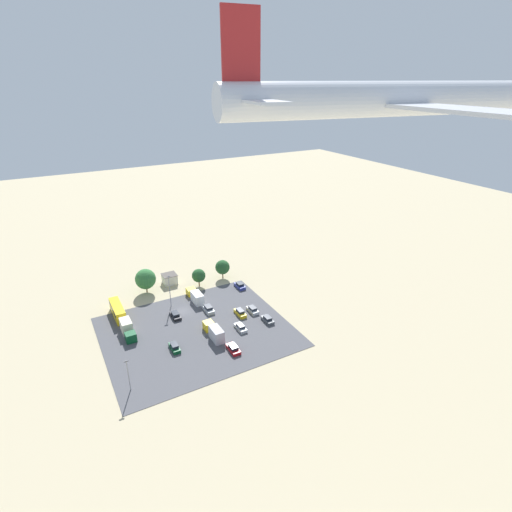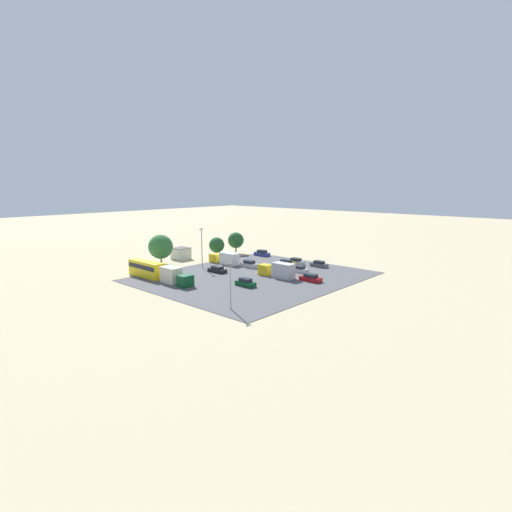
{
  "view_description": "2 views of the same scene",
  "coord_description": "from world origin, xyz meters",
  "px_view_note": "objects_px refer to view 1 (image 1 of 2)",
  "views": [
    {
      "loc": [
        27.77,
        90.97,
        58.1
      ],
      "look_at": [
        -3.51,
        34.93,
        29.43
      ],
      "focal_mm": 28.0,
      "sensor_mm": 36.0,
      "label": 1
    },
    {
      "loc": [
        61.52,
        67.08,
        19.59
      ],
      "look_at": [
        0.25,
        11.57,
        4.63
      ],
      "focal_mm": 28.0,
      "sensor_mm": 36.0,
      "label": 2
    }
  ],
  "objects_px": {
    "shed_building": "(170,279)",
    "parked_truck_0": "(214,332)",
    "parked_car_1": "(208,309)",
    "parked_truck_2": "(196,296)",
    "parked_car_3": "(253,310)",
    "bus": "(118,310)",
    "parked_truck_1": "(127,329)",
    "parked_car_5": "(240,286)",
    "parked_car_0": "(240,313)",
    "parked_car_7": "(175,315)",
    "parked_car_2": "(175,347)",
    "parked_car_6": "(233,349)",
    "parked_car_8": "(268,319)",
    "airplane": "(406,99)",
    "parked_car_4": "(240,327)"
  },
  "relations": [
    {
      "from": "shed_building",
      "to": "parked_truck_0",
      "type": "bearing_deg",
      "value": 91.13
    },
    {
      "from": "parked_car_1",
      "to": "parked_truck_2",
      "type": "distance_m",
      "value": 7.33
    },
    {
      "from": "parked_car_3",
      "to": "bus",
      "type": "bearing_deg",
      "value": -25.81
    },
    {
      "from": "parked_truck_1",
      "to": "parked_car_5",
      "type": "bearing_deg",
      "value": -167.24
    },
    {
      "from": "parked_truck_0",
      "to": "parked_car_1",
      "type": "bearing_deg",
      "value": 74.0
    },
    {
      "from": "shed_building",
      "to": "parked_car_5",
      "type": "height_order",
      "value": "shed_building"
    },
    {
      "from": "parked_truck_1",
      "to": "parked_car_0",
      "type": "bearing_deg",
      "value": 168.59
    },
    {
      "from": "parked_car_0",
      "to": "parked_car_7",
      "type": "relative_size",
      "value": 1.0
    },
    {
      "from": "parked_car_1",
      "to": "parked_car_5",
      "type": "relative_size",
      "value": 1.0
    },
    {
      "from": "parked_car_2",
      "to": "parked_truck_1",
      "type": "bearing_deg",
      "value": 124.92
    },
    {
      "from": "parked_car_6",
      "to": "parked_truck_1",
      "type": "xyz_separation_m",
      "value": [
        19.84,
        -18.69,
        0.85
      ]
    },
    {
      "from": "parked_car_8",
      "to": "parked_truck_1",
      "type": "height_order",
      "value": "parked_truck_1"
    },
    {
      "from": "parked_car_3",
      "to": "parked_car_5",
      "type": "height_order",
      "value": "parked_car_5"
    },
    {
      "from": "airplane",
      "to": "parked_truck_0",
      "type": "bearing_deg",
      "value": -164.93
    },
    {
      "from": "parked_car_8",
      "to": "parked_car_2",
      "type": "bearing_deg",
      "value": -1.05
    },
    {
      "from": "parked_car_3",
      "to": "airplane",
      "type": "relative_size",
      "value": 0.1
    },
    {
      "from": "parked_car_3",
      "to": "shed_building",
      "type": "bearing_deg",
      "value": -62.28
    },
    {
      "from": "parked_car_6",
      "to": "parked_car_4",
      "type": "bearing_deg",
      "value": 51.85
    },
    {
      "from": "parked_car_0",
      "to": "parked_truck_2",
      "type": "height_order",
      "value": "parked_truck_2"
    },
    {
      "from": "parked_car_5",
      "to": "parked_truck_1",
      "type": "distance_m",
      "value": 36.03
    },
    {
      "from": "parked_car_8",
      "to": "parked_truck_2",
      "type": "xyz_separation_m",
      "value": [
        12.34,
        -19.37,
        0.72
      ]
    },
    {
      "from": "parked_truck_2",
      "to": "parked_car_0",
      "type": "bearing_deg",
      "value": -59.95
    },
    {
      "from": "parked_car_3",
      "to": "parked_car_1",
      "type": "bearing_deg",
      "value": -30.59
    },
    {
      "from": "parked_car_1",
      "to": "airplane",
      "type": "height_order",
      "value": "airplane"
    },
    {
      "from": "bus",
      "to": "airplane",
      "type": "bearing_deg",
      "value": 110.0
    },
    {
      "from": "bus",
      "to": "parked_truck_2",
      "type": "bearing_deg",
      "value": 173.95
    },
    {
      "from": "shed_building",
      "to": "parked_car_3",
      "type": "relative_size",
      "value": 1.01
    },
    {
      "from": "parked_car_2",
      "to": "shed_building",
      "type": "bearing_deg",
      "value": 73.81
    },
    {
      "from": "parked_car_2",
      "to": "parked_car_0",
      "type": "bearing_deg",
      "value": 16.2
    },
    {
      "from": "airplane",
      "to": "parked_car_6",
      "type": "bearing_deg",
      "value": -166.1
    },
    {
      "from": "parked_car_0",
      "to": "parked_truck_1",
      "type": "relative_size",
      "value": 0.58
    },
    {
      "from": "bus",
      "to": "parked_truck_0",
      "type": "distance_m",
      "value": 28.1
    },
    {
      "from": "parked_car_2",
      "to": "parked_car_6",
      "type": "xyz_separation_m",
      "value": [
        -11.76,
        7.12,
        -0.02
      ]
    },
    {
      "from": "parked_car_8",
      "to": "parked_truck_0",
      "type": "bearing_deg",
      "value": -2.11
    },
    {
      "from": "parked_car_0",
      "to": "parked_car_1",
      "type": "bearing_deg",
      "value": 139.17
    },
    {
      "from": "airplane",
      "to": "parked_car_4",
      "type": "bearing_deg",
      "value": -174.05
    },
    {
      "from": "shed_building",
      "to": "parked_truck_0",
      "type": "distance_m",
      "value": 32.69
    },
    {
      "from": "parked_car_1",
      "to": "airplane",
      "type": "xyz_separation_m",
      "value": [
        -1.82,
        55.73,
        55.32
      ]
    },
    {
      "from": "parked_car_0",
      "to": "parked_car_6",
      "type": "xyz_separation_m",
      "value": [
        8.43,
        12.99,
        -0.05
      ]
    },
    {
      "from": "parked_car_3",
      "to": "parked_truck_0",
      "type": "height_order",
      "value": "parked_truck_0"
    },
    {
      "from": "parked_car_5",
      "to": "parked_truck_0",
      "type": "xyz_separation_m",
      "value": [
        16.9,
        19.44,
        0.79
      ]
    },
    {
      "from": "bus",
      "to": "parked_car_5",
      "type": "distance_m",
      "value": 35.56
    },
    {
      "from": "parked_car_1",
      "to": "parked_car_6",
      "type": "distance_m",
      "value": 18.86
    },
    {
      "from": "parked_truck_1",
      "to": "airplane",
      "type": "distance_m",
      "value": 81.34
    },
    {
      "from": "parked_car_0",
      "to": "parked_car_2",
      "type": "relative_size",
      "value": 1.07
    },
    {
      "from": "parked_car_0",
      "to": "parked_car_6",
      "type": "relative_size",
      "value": 1.01
    },
    {
      "from": "parked_car_6",
      "to": "parked_truck_0",
      "type": "height_order",
      "value": "parked_truck_0"
    },
    {
      "from": "parked_truck_1",
      "to": "parked_truck_2",
      "type": "bearing_deg",
      "value": -160.47
    },
    {
      "from": "parked_car_3",
      "to": "parked_truck_0",
      "type": "relative_size",
      "value": 0.49
    },
    {
      "from": "parked_car_2",
      "to": "airplane",
      "type": "height_order",
      "value": "airplane"
    }
  ]
}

